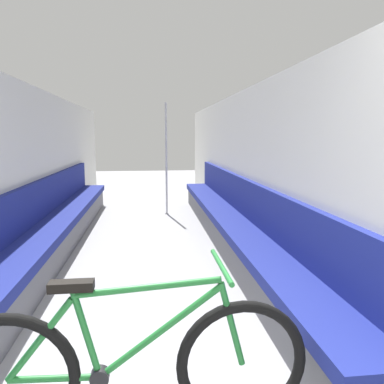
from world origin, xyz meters
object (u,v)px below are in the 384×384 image
bench_seat_row_right (232,225)px  grab_pole_near (166,161)px  bicycle (129,367)px  bench_seat_row_left (53,230)px

bench_seat_row_right → grab_pole_near: grab_pole_near is taller
bicycle → grab_pole_near: size_ratio=0.86×
bench_seat_row_left → grab_pole_near: bearing=55.3°
bench_seat_row_right → bench_seat_row_left: bearing=180.0°
grab_pole_near → bench_seat_row_left: bearing=-124.7°
bench_seat_row_left → bicycle: 3.19m
grab_pole_near → bicycle: bearing=-94.9°
bench_seat_row_left → grab_pole_near: (1.52, 2.20, 0.70)m
bench_seat_row_right → bicycle: bench_seat_row_right is taller
bicycle → grab_pole_near: (0.44, 5.20, 0.64)m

